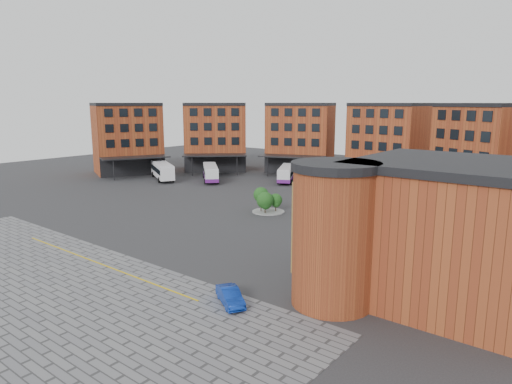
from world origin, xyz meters
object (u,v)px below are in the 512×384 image
Objects in this scene: bus_c at (287,173)px; blue_car at (230,296)px; tree_island at (266,200)px; bus_e at (429,195)px; bus_b at (211,172)px; bus_f at (462,203)px; bus_a at (162,170)px; bus_d at (364,181)px.

bus_c reaches higher than blue_car.
tree_island is 23.94m from bus_e.
bus_b is 2.49× the size of blue_car.
bus_f is 2.84× the size of blue_car.
blue_car is at bearing -60.52° from bus_f.
bus_c is (11.61, 8.53, -0.06)m from bus_b.
blue_car is at bearing -95.02° from bus_a.
bus_f is (33.34, -7.76, 0.21)m from bus_c.
tree_island is 0.42× the size of bus_e.
bus_d is (27.52, 8.21, 0.28)m from bus_b.
bus_e is at bearing -4.05° from bus_d.
tree_island is 25.69m from bus_f.
bus_d reaches higher than bus_a.
tree_island is at bearing 63.77° from blue_car.
bus_d is at bearing -40.32° from bus_a.
bus_a is at bearing 164.22° from tree_island.
bus_f is (21.25, 14.43, 0.01)m from tree_island.
tree_island is at bearing -75.60° from bus_a.
bus_e is 0.99× the size of bus_f.
bus_b reaches higher than blue_car.
bus_a is 1.06× the size of bus_e.
bus_a reaches higher than blue_car.
bus_a is 48.83m from bus_e.
tree_island is 0.41× the size of bus_f.
bus_d is 1.19× the size of bus_f.
bus_a reaches higher than bus_b.
blue_car is at bearing -62.29° from bus_d.
bus_d is (15.92, -0.32, 0.34)m from bus_c.
bus_b is 0.93× the size of bus_c.
bus_e is at bearing 30.95° from blue_car.
bus_c is 2.68× the size of blue_car.
bus_a is 2.96× the size of blue_car.
bus_d is at bearing 170.05° from bus_e.
bus_a is 9.67m from bus_b.
bus_a is at bearing -146.58° from bus_d.
bus_c is 15.92m from bus_d.
bus_d reaches higher than bus_c.
bus_c is at bearing 62.18° from blue_car.
bus_f is at bearing -54.13° from bus_a.
bus_a is 0.88× the size of bus_d.
bus_d reaches higher than bus_f.
bus_c is at bearing 118.57° from tree_island.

